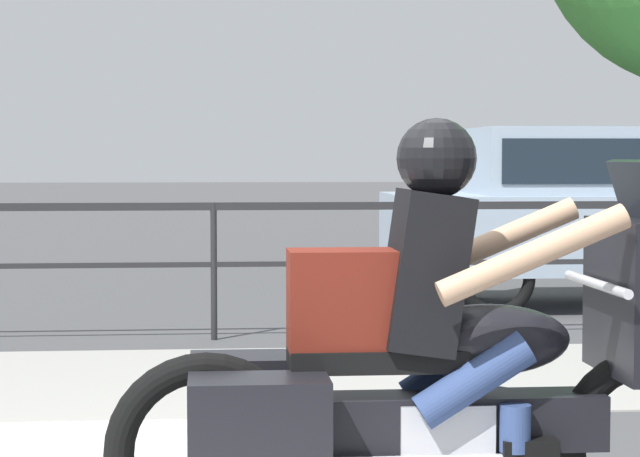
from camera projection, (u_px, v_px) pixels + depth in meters
sidewalk_band at (215, 379)px, 7.95m from camera, size 44.00×2.40×0.01m
fence_railing at (214, 232)px, 9.61m from camera, size 36.00×0.05×1.07m
motorcycle at (433, 361)px, 4.51m from camera, size 2.38×0.76×1.57m
parked_car at (608, 206)px, 11.76m from camera, size 4.32×1.66×1.68m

